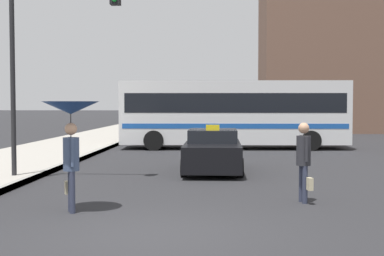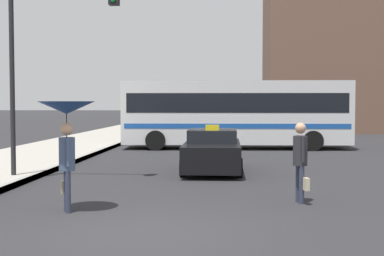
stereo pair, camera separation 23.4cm
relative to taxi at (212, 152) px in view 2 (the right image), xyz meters
The scene contains 6 objects.
ground_plane 8.45m from the taxi, 97.15° to the right, with size 300.00×300.00×0.00m, color #262628.
taxi is the anchor object (origin of this frame).
city_bus 9.18m from the taxi, 84.22° to the left, with size 11.16×2.96×3.34m.
pedestrian_with_umbrella 7.38m from the taxi, 113.01° to the right, with size 1.17×1.17×2.31m.
pedestrian_man 5.80m from the taxi, 68.28° to the right, with size 0.38×0.60×1.83m.
traffic_light 6.26m from the taxi, 151.39° to the right, with size 3.20×0.38×6.14m.
Camera 2 is at (1.52, -9.19, 2.28)m, focal length 50.00 mm.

